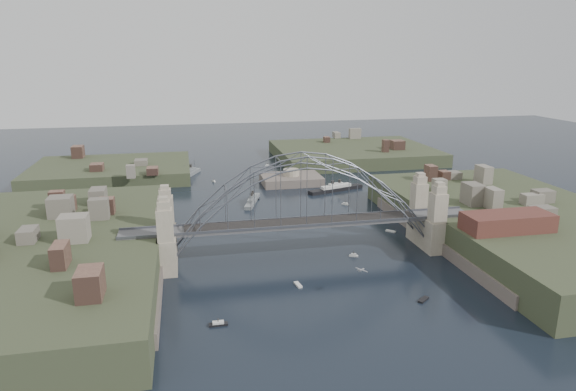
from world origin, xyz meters
The scene contains 26 objects.
ground centered at (0.00, 0.00, 0.00)m, with size 500.00×500.00×0.00m, color black.
bridge centered at (0.00, 0.00, 12.32)m, with size 84.00×13.80×24.60m.
shore_west centered at (-57.32, 0.00, 1.97)m, with size 50.50×90.00×12.00m.
shore_east centered at (57.32, 0.00, 1.97)m, with size 50.50×90.00×12.00m.
headland_nw centered at (-55.00, 95.00, 0.50)m, with size 60.00×45.00×9.00m, color #343C24.
headland_ne centered at (50.00, 110.00, 0.75)m, with size 70.00×55.00×9.50m, color #343C24.
fort_island centered at (12.00, 70.00, -0.34)m, with size 22.00×16.00×9.40m.
wharf_shed centered at (44.00, -14.00, 10.00)m, with size 20.00×8.00×4.00m, color #592D26.
finger_pier centered at (39.00, -28.00, 0.70)m, with size 4.00×22.00×1.40m, color #515154.
naval_cruiser_near centered at (-5.82, 46.98, 0.78)m, with size 7.24×16.63×5.03m.
naval_cruiser_far centered at (-24.93, 90.70, 0.91)m, with size 9.00×16.83×5.84m.
ocean_liner centered at (25.20, 56.05, 0.82)m, with size 21.41×9.71×5.30m.
aeroplane centered at (5.91, -23.65, 5.85)m, with size 1.78×2.61×0.42m.
small_boat_a centered at (-14.47, 24.37, 0.28)m, with size 1.39×2.80×1.43m.
small_boat_b centered at (12.52, 27.01, 0.29)m, with size 2.14×1.34×1.43m.
small_boat_c centered at (-4.90, -15.96, 0.15)m, with size 1.34×2.87×0.45m.
small_boat_d centered at (23.05, 38.60, 0.29)m, with size 2.39×2.01×1.43m.
small_boat_e centered at (-32.97, 56.94, 0.15)m, with size 3.27×1.39×0.45m.
small_boat_f centered at (-3.85, 50.26, 0.15)m, with size 1.68×0.71×0.45m.
small_boat_g centered at (17.63, -27.48, 0.15)m, with size 2.98×2.68×0.45m.
small_boat_h centered at (-16.33, 78.02, 0.29)m, with size 1.47×1.87×1.43m.
small_boat_i centered at (27.16, 11.45, 0.15)m, with size 2.52×2.61×0.45m.
small_boat_j centered at (-22.37, -28.86, 0.28)m, with size 3.34×1.11×1.43m.
small_boat_k centered at (8.30, 102.59, 0.29)m, with size 1.81×0.63×1.43m.
small_boat_l centered at (-36.62, 30.53, 0.15)m, with size 2.49×1.74×0.45m.
small_boat_m centered at (11.56, -3.25, 0.29)m, with size 2.14×1.53×1.43m.
Camera 1 is at (-26.61, -110.32, 46.22)m, focal length 31.65 mm.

